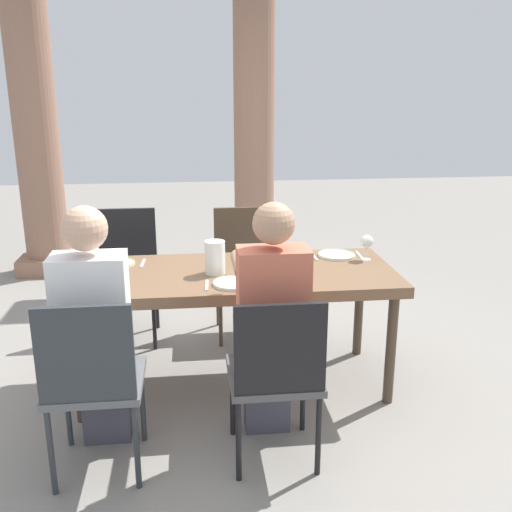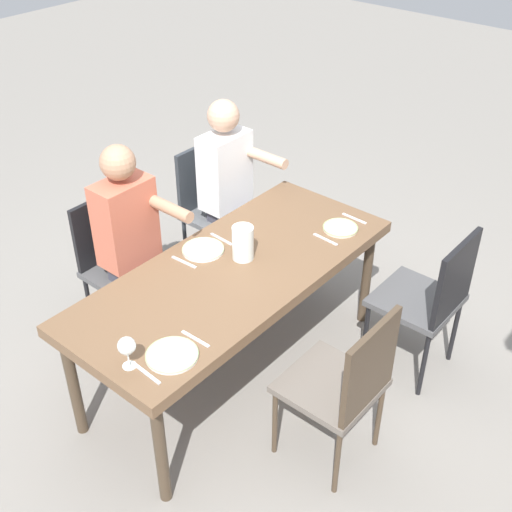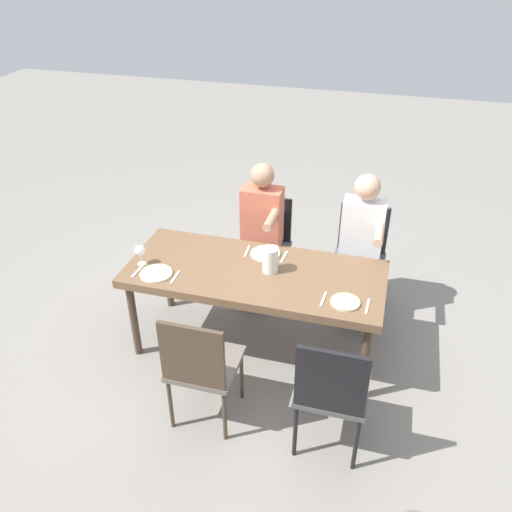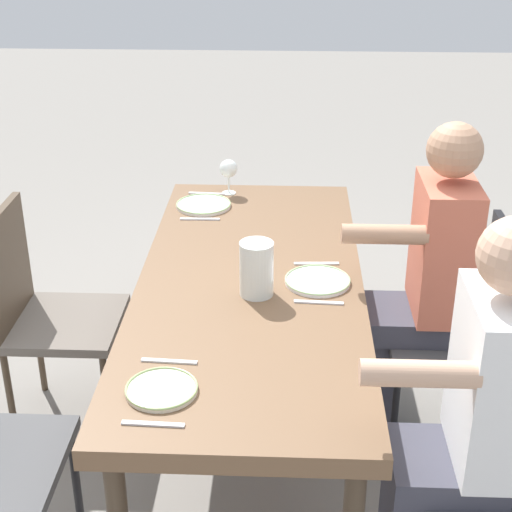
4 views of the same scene
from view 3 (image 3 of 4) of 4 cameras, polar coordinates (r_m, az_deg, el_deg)
ground_plane at (r=4.36m, az=-0.10°, el=-9.73°), size 16.00×16.00×0.00m
dining_table at (r=3.94m, az=-0.11°, el=-2.38°), size 1.93×0.81×0.74m
chair_west_north at (r=3.30m, az=8.25°, el=-14.08°), size 0.44×0.44×0.94m
chair_west_south at (r=4.62m, az=11.26°, el=0.43°), size 0.44×0.44×0.92m
chair_mid_north at (r=3.45m, az=-6.09°, el=-11.57°), size 0.44×0.44×0.93m
chair_mid_south at (r=4.73m, az=1.01°, el=1.70°), size 0.44×0.44×0.89m
diner_woman_green at (r=4.37m, az=11.28°, el=1.08°), size 0.35×0.49×1.30m
diner_man_white at (r=4.49m, az=0.48°, el=2.56°), size 0.35×0.49×1.30m
plate_0 at (r=3.62m, az=9.70°, el=-4.94°), size 0.21×0.21×0.02m
fork_0 at (r=3.62m, az=12.04°, el=-5.36°), size 0.02×0.17×0.01m
spoon_0 at (r=3.64m, az=7.35°, el=-4.66°), size 0.03×0.17×0.01m
plate_1 at (r=4.09m, az=1.03°, el=0.30°), size 0.24×0.24×0.02m
fork_1 at (r=4.06m, az=3.08°, el=-0.07°), size 0.03×0.17×0.01m
spoon_1 at (r=4.13m, az=-0.98°, el=0.52°), size 0.03×0.17×0.01m
plate_2 at (r=3.92m, az=-10.82°, el=-1.87°), size 0.24×0.24×0.02m
wine_glass_2 at (r=4.01m, az=-12.51°, el=0.55°), size 0.08×0.08×0.16m
fork_2 at (r=3.87m, az=-8.80°, el=-2.28°), size 0.02×0.17×0.01m
spoon_2 at (r=3.99m, az=-12.76°, el=-1.60°), size 0.03×0.17×0.01m
water_pitcher at (r=3.85m, az=1.57°, el=-0.54°), size 0.12×0.12×0.20m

